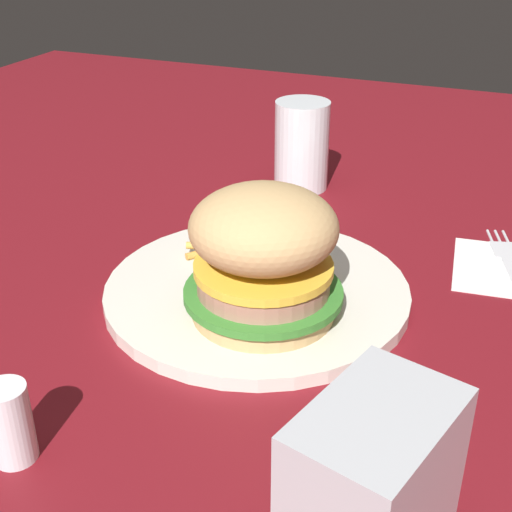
% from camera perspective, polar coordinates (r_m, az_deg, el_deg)
% --- Properties ---
extents(ground_plane, '(1.60, 1.60, 0.00)m').
position_cam_1_polar(ground_plane, '(0.63, -0.56, -3.18)').
color(ground_plane, maroon).
extents(plate, '(0.27, 0.27, 0.01)m').
position_cam_1_polar(plate, '(0.62, 0.00, -2.93)').
color(plate, silver).
rests_on(plate, ground_plane).
extents(sandwich, '(0.13, 0.13, 0.11)m').
position_cam_1_polar(sandwich, '(0.56, 0.61, 0.20)').
color(sandwich, tan).
rests_on(sandwich, plate).
extents(fries_pile, '(0.08, 0.10, 0.01)m').
position_cam_1_polar(fries_pile, '(0.67, -0.81, 0.59)').
color(fries_pile, '#E5B251').
rests_on(fries_pile, plate).
extents(drink_glass, '(0.06, 0.06, 0.10)m').
position_cam_1_polar(drink_glass, '(0.84, 3.70, 8.43)').
color(drink_glass, silver).
rests_on(drink_glass, ground_plane).
extents(napkin_dispenser, '(0.10, 0.08, 0.11)m').
position_cam_1_polar(napkin_dispenser, '(0.38, 9.32, -18.46)').
color(napkin_dispenser, '#B7BABF').
rests_on(napkin_dispenser, ground_plane).
extents(salt_shaker, '(0.03, 0.03, 0.06)m').
position_cam_1_polar(salt_shaker, '(0.48, -19.26, -12.65)').
color(salt_shaker, white).
rests_on(salt_shaker, ground_plane).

